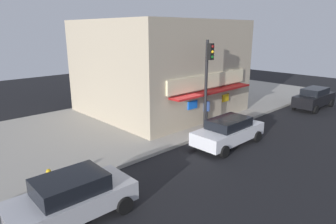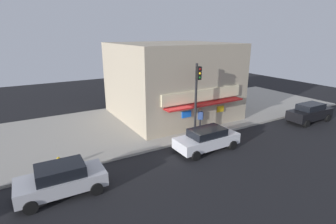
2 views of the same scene
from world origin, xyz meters
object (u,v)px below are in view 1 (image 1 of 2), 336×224
at_px(parked_car_white, 228,131).
at_px(fire_hydrant, 49,178).
at_px(pedestrian, 206,109).
at_px(parked_car_silver, 72,197).
at_px(trash_can, 154,131).
at_px(parked_car_black, 314,98).
at_px(traffic_light, 208,74).

bearing_deg(parked_car_white, fire_hydrant, 167.26).
distance_m(fire_hydrant, pedestrian, 11.15).
relative_size(pedestrian, parked_car_silver, 0.41).
xyz_separation_m(trash_can, parked_car_white, (2.58, -3.45, 0.25)).
bearing_deg(trash_can, parked_car_black, -13.65).
distance_m(parked_car_white, parked_car_black, 11.91).
bearing_deg(parked_car_black, parked_car_silver, -179.21).
distance_m(fire_hydrant, trash_can, 6.90).
bearing_deg(parked_car_white, pedestrian, 60.39).
xyz_separation_m(parked_car_silver, parked_car_black, (21.48, 0.29, 0.05)).
relative_size(pedestrian, parked_car_black, 0.39).
bearing_deg(pedestrian, parked_car_white, -119.61).
xyz_separation_m(fire_hydrant, parked_car_silver, (-0.23, -2.48, 0.29)).
relative_size(traffic_light, trash_can, 7.30).
xyz_separation_m(traffic_light, fire_hydrant, (-9.95, -0.01, -3.20)).
bearing_deg(parked_car_white, parked_car_silver, -177.82).
height_order(parked_car_silver, parked_car_black, parked_car_black).
xyz_separation_m(trash_can, pedestrian, (4.32, -0.37, 0.59)).
height_order(trash_can, pedestrian, pedestrian).
distance_m(trash_can, parked_car_silver, 7.97).
xyz_separation_m(pedestrian, parked_car_silver, (-11.32, -3.44, -0.33)).
height_order(fire_hydrant, trash_can, trash_can).
height_order(traffic_light, parked_car_white, traffic_light).
relative_size(pedestrian, parked_car_white, 0.39).
xyz_separation_m(trash_can, parked_car_black, (14.49, -3.52, 0.31)).
distance_m(trash_can, pedestrian, 4.38).
distance_m(traffic_light, parked_car_black, 11.86).
relative_size(fire_hydrant, parked_car_white, 0.16).
bearing_deg(pedestrian, parked_car_black, -17.19).
height_order(trash_can, parked_car_silver, parked_car_silver).
distance_m(parked_car_silver, parked_car_white, 9.58).
bearing_deg(traffic_light, pedestrian, 39.91).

